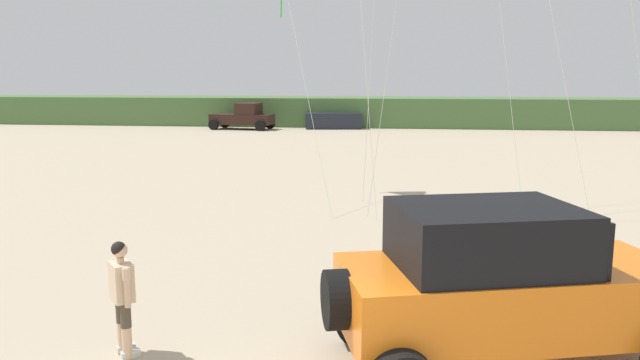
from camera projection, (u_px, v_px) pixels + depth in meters
dune_ridge at (455, 112)px, 49.08m from camera, size 90.00×6.16×2.26m
jeep at (504, 284)px, 8.13m from camera, size 5.02×3.49×2.26m
person_watching at (122, 292)px, 8.58m from camera, size 0.47×0.50×1.67m
distant_pickup at (244, 117)px, 46.11m from camera, size 4.81×2.93×1.98m
distant_sedan at (333, 121)px, 46.79m from camera, size 4.41×2.31×1.20m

